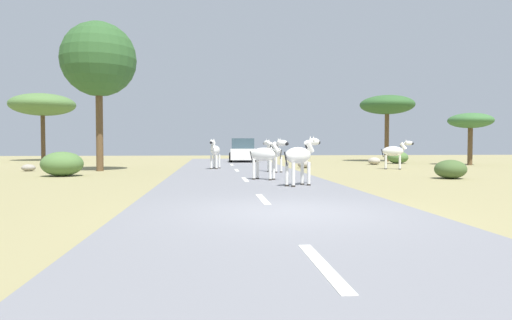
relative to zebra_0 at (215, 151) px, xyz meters
The scene contains 20 objects.
ground_plane 15.53m from the zebra_0, 84.64° to the right, with size 90.00×90.00×0.00m, color #8E8456.
road 15.50m from the zebra_0, 85.95° to the right, with size 6.00×64.00×0.05m, color slate.
lane_markings 16.50m from the zebra_0, 86.20° to the right, with size 0.16×56.00×0.01m.
zebra_0 is the anchor object (origin of this frame).
zebra_1 10.39m from the zebra_0, 75.14° to the right, with size 1.47×1.20×1.60m.
zebra_2 4.09m from the zebra_0, 47.47° to the right, with size 0.91×1.57×1.57m.
zebra_3 7.80m from the zebra_0, 76.24° to the right, with size 1.43×1.15×1.55m.
zebra_4 9.78m from the zebra_0, ahead, with size 1.60×0.98×1.62m.
car_0 9.98m from the zebra_0, 77.64° to the left, with size 2.19×4.42×1.74m.
tree_1 17.37m from the zebra_0, 37.20° to the left, with size 4.24×4.24×5.21m.
tree_3 17.09m from the zebra_0, 12.63° to the left, with size 2.82×2.82×3.39m.
tree_4 7.48m from the zebra_0, behind, with size 3.75×3.75×7.55m.
tree_5 20.40m from the zebra_0, 134.21° to the left, with size 5.15×5.15×5.50m.
bush_0 7.81m from the zebra_0, 147.23° to the right, with size 1.76×1.58×1.06m, color #4C7038.
bush_1 11.74m from the zebra_0, 37.39° to the right, with size 1.26×1.13×0.75m, color #425B2D.
bush_2 13.37m from the zebra_0, 139.41° to the left, with size 1.23×1.11×0.74m, color #4C7038.
bush_3 14.31m from the zebra_0, 26.32° to the left, with size 1.45×1.30×0.87m, color #4C7038.
rock_1 11.72m from the zebra_0, 25.02° to the left, with size 0.82×0.84×0.49m, color #A89E8C.
rock_3 9.47m from the zebra_0, behind, with size 0.69×0.52×0.35m, color gray.
rock_4 5.33m from the zebra_0, 13.81° to the left, with size 0.77×0.68×0.42m, color gray.
Camera 1 is at (-1.55, -8.84, 1.39)m, focal length 31.75 mm.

